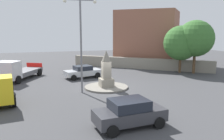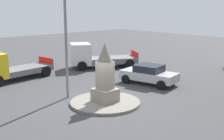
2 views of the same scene
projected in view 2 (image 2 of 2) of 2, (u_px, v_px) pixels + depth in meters
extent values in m
plane|color=#424244|center=(105.00, 104.00, 16.98)|extent=(80.00, 80.00, 0.00)
cylinder|color=gray|center=(105.00, 102.00, 16.96)|extent=(4.05, 4.05, 0.15)
cube|color=gray|center=(105.00, 95.00, 16.86)|extent=(1.21, 1.21, 0.75)
cube|color=gray|center=(105.00, 75.00, 16.61)|extent=(0.78, 0.78, 1.59)
cone|color=gray|center=(105.00, 52.00, 16.33)|extent=(0.86, 0.86, 1.03)
cylinder|color=slate|center=(66.00, 31.00, 17.28)|extent=(0.16, 0.16, 8.12)
cube|color=#B7BABF|center=(149.00, 76.00, 21.17)|extent=(4.35, 2.56, 0.59)
cube|color=#1E232D|center=(149.00, 68.00, 21.06)|extent=(2.14, 1.95, 0.49)
cylinder|color=black|center=(126.00, 79.00, 21.36)|extent=(0.67, 0.35, 0.64)
cylinder|color=black|center=(138.00, 75.00, 22.74)|extent=(0.67, 0.35, 0.64)
cylinder|color=black|center=(161.00, 85.00, 19.74)|extent=(0.67, 0.35, 0.64)
cylinder|color=black|center=(172.00, 80.00, 21.11)|extent=(0.67, 0.35, 0.64)
cube|color=slate|center=(26.00, 70.00, 23.13)|extent=(2.49, 4.22, 0.42)
cube|color=red|center=(46.00, 60.00, 24.50)|extent=(1.87, 0.32, 0.50)
cylinder|color=black|center=(46.00, 71.00, 23.44)|extent=(0.39, 0.87, 0.84)
cylinder|color=black|center=(31.00, 68.00, 24.67)|extent=(0.39, 0.87, 0.84)
cube|color=silver|center=(80.00, 54.00, 26.31)|extent=(2.68, 2.51, 1.84)
cube|color=slate|center=(113.00, 60.00, 27.13)|extent=(3.93, 4.80, 0.49)
cube|color=red|center=(135.00, 54.00, 27.51)|extent=(1.83, 1.03, 0.50)
cylinder|color=black|center=(82.00, 66.00, 25.49)|extent=(0.65, 0.87, 0.84)
cylinder|color=black|center=(79.00, 62.00, 27.52)|extent=(0.65, 0.87, 0.84)
cylinder|color=black|center=(130.00, 64.00, 26.47)|extent=(0.65, 0.87, 0.84)
cylinder|color=black|center=(123.00, 60.00, 28.50)|extent=(0.65, 0.87, 0.84)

